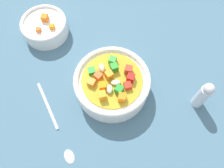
{
  "coord_description": "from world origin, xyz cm",
  "views": [
    {
      "loc": [
        14.84,
        17.07,
        51.0
      ],
      "look_at": [
        0.0,
        0.0,
        2.86
      ],
      "focal_mm": 37.45,
      "sensor_mm": 36.0,
      "label": 1
    }
  ],
  "objects_px": {
    "soup_bowl_main": "(112,84)",
    "spoon": "(57,127)",
    "pepper_shaker": "(203,95)",
    "side_bowl_small": "(45,27)"
  },
  "relations": [
    {
      "from": "side_bowl_small",
      "to": "pepper_shaker",
      "type": "height_order",
      "value": "pepper_shaker"
    },
    {
      "from": "pepper_shaker",
      "to": "side_bowl_small",
      "type": "bearing_deg",
      "value": -69.47
    },
    {
      "from": "spoon",
      "to": "side_bowl_small",
      "type": "distance_m",
      "value": 0.27
    },
    {
      "from": "soup_bowl_main",
      "to": "pepper_shaker",
      "type": "height_order",
      "value": "pepper_shaker"
    },
    {
      "from": "soup_bowl_main",
      "to": "spoon",
      "type": "distance_m",
      "value": 0.16
    },
    {
      "from": "soup_bowl_main",
      "to": "pepper_shaker",
      "type": "xyz_separation_m",
      "value": [
        -0.13,
        0.15,
        0.01
      ]
    },
    {
      "from": "side_bowl_small",
      "to": "pepper_shaker",
      "type": "distance_m",
      "value": 0.42
    },
    {
      "from": "side_bowl_small",
      "to": "soup_bowl_main",
      "type": "bearing_deg",
      "value": 95.38
    },
    {
      "from": "side_bowl_small",
      "to": "pepper_shaker",
      "type": "relative_size",
      "value": 1.29
    },
    {
      "from": "spoon",
      "to": "pepper_shaker",
      "type": "height_order",
      "value": "pepper_shaker"
    }
  ]
}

